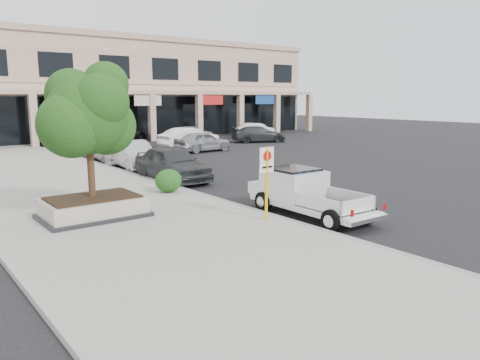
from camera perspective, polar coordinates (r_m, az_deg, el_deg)
name	(u,v)px	position (r m, az deg, el deg)	size (l,w,h in m)	color
ground	(308,212)	(16.43, 8.25, -3.93)	(120.00, 120.00, 0.00)	black
sidewalk	(89,201)	(18.48, -17.89, -2.50)	(8.00, 52.00, 0.15)	gray
curb	(180,189)	(20.11, -7.27, -1.08)	(0.20, 52.00, 0.15)	gray
strip_mall	(119,88)	(49.02, -14.52, 10.78)	(40.55, 12.43, 9.50)	#CCA18F
planter	(93,207)	(15.72, -17.47, -3.17)	(3.20, 2.20, 0.68)	black
planter_tree	(90,114)	(15.52, -17.78, 7.63)	(2.90, 2.55, 4.00)	#302412
no_parking_sign	(267,173)	(14.44, 3.27, 0.83)	(0.55, 0.09, 2.30)	yellow
hedge	(168,181)	(19.05, -8.72, -0.09)	(1.10, 0.99, 0.94)	#124012
pickup_truck	(312,194)	(15.67, 8.73, -1.72)	(1.83, 4.93, 1.55)	silver
curb_car_a	(172,163)	(22.39, -8.27, 2.01)	(1.97, 4.89, 1.67)	#2F3234
curb_car_b	(133,155)	(26.69, -12.88, 3.03)	(1.63, 4.66, 1.54)	#A5A8AD
curb_car_c	(114,148)	(30.07, -15.15, 3.74)	(2.20, 5.41, 1.57)	silver
curb_car_d	(65,140)	(38.05, -20.60, 4.64)	(2.40, 5.21, 1.45)	black
lot_car_a	(203,142)	(34.07, -4.58, 4.70)	(1.73, 4.31, 1.47)	#95979C
lot_car_b	(189,138)	(36.31, -6.20, 5.11)	(1.69, 4.83, 1.59)	white
lot_car_c	(259,134)	(41.14, 2.33, 5.61)	(1.94, 4.78, 1.39)	#2C2E30
lot_car_d	(117,134)	(41.67, -14.77, 5.47)	(2.61, 5.67, 1.58)	black
lot_car_e	(192,133)	(43.19, -5.93, 5.77)	(1.61, 4.01, 1.37)	#9A9DA1
lot_car_f	(256,131)	(45.03, 1.92, 6.04)	(1.53, 4.38, 1.44)	silver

